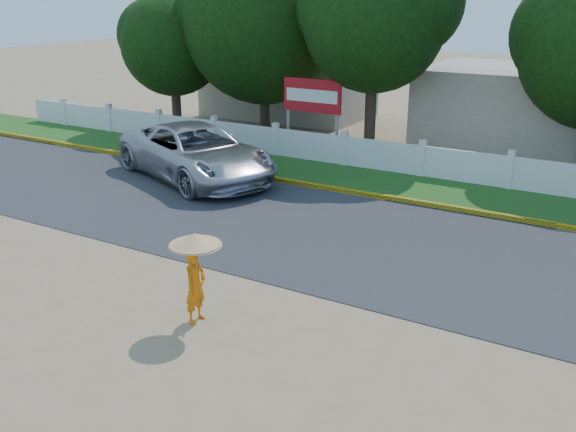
% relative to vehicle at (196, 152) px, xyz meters
% --- Properties ---
extents(ground, '(120.00, 120.00, 0.00)m').
position_rel_vehicle_xyz_m(ground, '(6.61, -6.97, -0.93)').
color(ground, '#9E8460').
rests_on(ground, ground).
extents(road, '(60.00, 7.00, 0.02)m').
position_rel_vehicle_xyz_m(road, '(6.61, -2.47, -0.92)').
color(road, '#38383A').
rests_on(road, ground).
extents(grass_verge, '(60.00, 3.50, 0.03)m').
position_rel_vehicle_xyz_m(grass_verge, '(6.61, 2.78, -0.92)').
color(grass_verge, '#2D601E').
rests_on(grass_verge, ground).
extents(curb, '(40.00, 0.18, 0.16)m').
position_rel_vehicle_xyz_m(curb, '(6.61, 1.08, -0.85)').
color(curb, yellow).
rests_on(curb, ground).
extents(fence, '(40.00, 0.10, 1.10)m').
position_rel_vehicle_xyz_m(fence, '(6.61, 4.23, -0.38)').
color(fence, silver).
rests_on(fence, ground).
extents(building_near, '(10.00, 6.00, 3.20)m').
position_rel_vehicle_xyz_m(building_near, '(9.61, 11.03, 0.67)').
color(building_near, '#B7AD99').
rests_on(building_near, ground).
extents(building_far, '(8.00, 5.00, 2.80)m').
position_rel_vehicle_xyz_m(building_far, '(-3.39, 12.03, 0.47)').
color(building_far, '#B7AD99').
rests_on(building_far, ground).
extents(vehicle, '(7.36, 5.35, 1.86)m').
position_rel_vehicle_xyz_m(vehicle, '(0.00, 0.00, 0.00)').
color(vehicle, '#ACADB4').
rests_on(vehicle, ground).
extents(monk_with_parasol, '(1.02, 1.02, 1.86)m').
position_rel_vehicle_xyz_m(monk_with_parasol, '(6.39, -8.09, 0.28)').
color(monk_with_parasol, orange).
rests_on(monk_with_parasol, ground).
extents(billboard, '(2.50, 0.13, 2.95)m').
position_rel_vehicle_xyz_m(billboard, '(1.64, 5.33, 1.21)').
color(billboard, gray).
rests_on(billboard, ground).
extents(tree_row, '(34.26, 7.41, 8.74)m').
position_rel_vehicle_xyz_m(tree_row, '(7.86, 7.24, 4.03)').
color(tree_row, '#473828').
rests_on(tree_row, ground).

